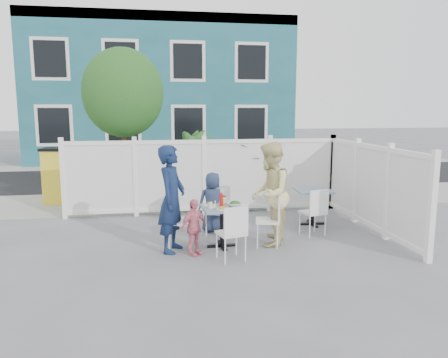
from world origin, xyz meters
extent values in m
plane|color=slate|center=(0.00, 0.00, 0.00)|extent=(80.00, 80.00, 0.00)
cube|color=gray|center=(0.00, 3.80, 0.01)|extent=(24.00, 2.60, 0.01)
cube|color=black|center=(0.00, 7.50, 0.00)|extent=(24.00, 5.00, 0.01)
cube|color=gray|center=(0.00, 10.60, 0.01)|extent=(24.00, 1.60, 0.01)
cube|color=#1B5B63|center=(-0.50, 14.00, 3.00)|extent=(11.00, 6.00, 6.00)
cube|color=white|center=(-0.50, 11.04, 5.80)|extent=(11.00, 0.08, 0.40)
cube|color=black|center=(-3.00, 11.02, 1.60)|extent=(1.20, 0.04, 1.40)
cube|color=black|center=(1.00, 11.02, 1.60)|extent=(1.20, 0.04, 1.40)
cube|color=black|center=(-3.00, 11.02, 4.10)|extent=(1.20, 0.04, 1.40)
cube|color=black|center=(1.00, 11.02, 4.10)|extent=(1.20, 0.04, 1.40)
cube|color=white|center=(0.10, 2.40, 0.82)|extent=(5.80, 0.04, 1.40)
cube|color=white|center=(0.10, 2.40, 1.56)|extent=(5.86, 0.08, 0.08)
cube|color=white|center=(0.10, 2.40, 0.06)|extent=(5.86, 0.08, 0.12)
cube|color=white|center=(3.00, 0.60, 0.82)|extent=(0.04, 3.60, 1.40)
cube|color=white|center=(3.00, 0.60, 1.56)|extent=(0.08, 3.66, 0.08)
cube|color=white|center=(3.00, 0.60, 0.06)|extent=(0.08, 3.66, 0.12)
cylinder|color=#382316|center=(-1.60, 3.30, 1.20)|extent=(0.12, 0.12, 2.40)
ellipsoid|color=#1E4D19|center=(-1.60, 3.30, 2.60)|extent=(1.80, 1.62, 1.98)
cube|color=yellow|center=(-3.19, 4.00, 0.64)|extent=(0.75, 0.59, 1.27)
imported|color=#1E4D19|center=(-0.14, 3.10, 0.88)|extent=(1.38, 1.38, 1.76)
imported|color=#1E4D19|center=(1.23, 3.00, 0.75)|extent=(1.54, 1.65, 1.49)
cube|color=slate|center=(0.11, 0.05, 0.65)|extent=(0.66, 0.66, 0.04)
cylinder|color=black|center=(0.11, 0.05, 0.33)|extent=(0.07, 0.07, 0.62)
cube|color=black|center=(0.11, 0.05, 0.02)|extent=(0.50, 0.09, 0.04)
cube|color=black|center=(0.11, 0.05, 0.02)|extent=(0.09, 0.50, 0.04)
cube|color=slate|center=(2.08, 1.12, 0.68)|extent=(0.70, 0.70, 0.04)
cylinder|color=black|center=(2.08, 1.12, 0.34)|extent=(0.08, 0.08, 0.65)
cube|color=black|center=(2.08, 1.12, 0.02)|extent=(0.53, 0.11, 0.04)
cube|color=black|center=(2.08, 1.12, 0.02)|extent=(0.11, 0.53, 0.04)
cube|color=white|center=(-0.54, 0.03, 0.46)|extent=(0.53, 0.54, 0.04)
cube|color=white|center=(-0.73, 0.09, 0.72)|extent=(0.16, 0.42, 0.46)
cylinder|color=white|center=(-0.32, 0.15, 0.23)|extent=(0.02, 0.02, 0.46)
cylinder|color=white|center=(-0.43, -0.20, 0.23)|extent=(0.02, 0.02, 0.46)
cylinder|color=white|center=(-0.65, 0.26, 0.23)|extent=(0.02, 0.02, 0.46)
cylinder|color=white|center=(-0.77, -0.09, 0.23)|extent=(0.02, 0.02, 0.46)
cube|color=white|center=(0.86, -0.02, 0.43)|extent=(0.46, 0.48, 0.04)
cube|color=white|center=(1.03, -0.06, 0.66)|extent=(0.12, 0.39, 0.43)
cylinder|color=white|center=(0.66, -0.15, 0.21)|extent=(0.02, 0.02, 0.43)
cylinder|color=white|center=(0.74, 0.19, 0.21)|extent=(0.02, 0.02, 0.43)
cylinder|color=white|center=(0.97, -0.22, 0.21)|extent=(0.02, 0.02, 0.43)
cylinder|color=white|center=(1.05, 0.11, 0.21)|extent=(0.02, 0.02, 0.43)
cube|color=white|center=(0.14, 0.74, 0.42)|extent=(0.50, 0.49, 0.04)
cube|color=white|center=(0.20, 0.91, 0.66)|extent=(0.38, 0.16, 0.42)
cylinder|color=white|center=(0.24, 0.53, 0.21)|extent=(0.02, 0.02, 0.42)
cylinder|color=white|center=(-0.08, 0.65, 0.21)|extent=(0.02, 0.02, 0.42)
cylinder|color=white|center=(0.35, 0.83, 0.21)|extent=(0.02, 0.02, 0.42)
cylinder|color=white|center=(0.03, 0.95, 0.21)|extent=(0.02, 0.02, 0.42)
cube|color=white|center=(0.14, -0.60, 0.41)|extent=(0.47, 0.45, 0.04)
cube|color=white|center=(0.19, -0.77, 0.64)|extent=(0.38, 0.13, 0.41)
cylinder|color=white|center=(-0.06, -0.49, 0.21)|extent=(0.02, 0.02, 0.41)
cylinder|color=white|center=(0.26, -0.40, 0.21)|extent=(0.02, 0.02, 0.41)
cylinder|color=white|center=(0.02, -0.79, 0.21)|extent=(0.02, 0.02, 0.41)
cylinder|color=white|center=(0.34, -0.71, 0.21)|extent=(0.02, 0.02, 0.41)
cube|color=white|center=(1.82, 0.46, 0.41)|extent=(0.47, 0.45, 0.04)
cube|color=white|center=(1.87, 0.29, 0.65)|extent=(0.38, 0.12, 0.41)
cylinder|color=white|center=(1.62, 0.57, 0.21)|extent=(0.02, 0.02, 0.41)
cylinder|color=white|center=(1.95, 0.65, 0.21)|extent=(0.02, 0.02, 0.41)
cylinder|color=white|center=(1.70, 0.27, 0.21)|extent=(0.02, 0.02, 0.41)
cylinder|color=white|center=(2.03, 0.35, 0.21)|extent=(0.02, 0.02, 0.41)
imported|color=#122043|center=(-0.71, -0.03, 0.85)|extent=(0.61, 0.73, 1.70)
imported|color=gold|center=(0.91, 0.06, 0.86)|extent=(0.92, 1.02, 1.72)
imported|color=navy|center=(0.08, 0.95, 0.56)|extent=(0.56, 0.38, 1.11)
imported|color=pink|center=(-0.39, -0.28, 0.44)|extent=(0.54, 0.49, 0.89)
cylinder|color=white|center=(0.11, -0.11, 0.68)|extent=(0.23, 0.23, 0.01)
cylinder|color=white|center=(-0.07, 0.14, 0.68)|extent=(0.22, 0.22, 0.02)
imported|color=white|center=(0.33, 0.08, 0.70)|extent=(0.24, 0.24, 0.06)
cylinder|color=beige|center=(-0.10, 0.01, 0.73)|extent=(0.07, 0.07, 0.11)
cylinder|color=beige|center=(0.17, 0.28, 0.73)|extent=(0.08, 0.08, 0.12)
cylinder|color=red|center=(0.11, 0.10, 0.77)|extent=(0.06, 0.06, 0.20)
cylinder|color=white|center=(0.03, 0.26, 0.70)|extent=(0.03, 0.03, 0.07)
cylinder|color=black|center=(0.04, 0.29, 0.70)|extent=(0.03, 0.03, 0.07)
camera|label=1|loc=(-0.99, -6.80, 2.26)|focal=35.00mm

